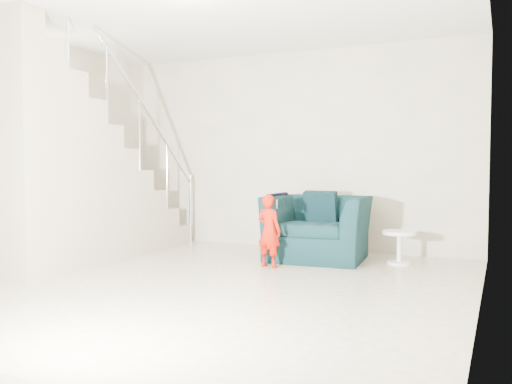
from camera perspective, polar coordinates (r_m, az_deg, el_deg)
floor at (r=5.16m, az=-7.19°, el=-10.07°), size 5.50×5.50×0.00m
back_wall at (r=7.51m, az=3.89°, el=4.40°), size 5.00×0.00×5.00m
right_wall at (r=4.28m, az=22.62°, el=5.25°), size 0.00×5.50×5.50m
armchair at (r=6.66m, az=6.50°, el=-3.74°), size 1.26×1.12×0.77m
toddler at (r=6.10m, az=1.38°, el=-4.10°), size 0.34×0.26×0.82m
side_table at (r=6.50m, az=14.85°, el=-5.10°), size 0.39×0.39×0.39m
staircase at (r=6.70m, az=-19.38°, el=0.97°), size 1.02×3.03×3.62m
cushion at (r=6.84m, az=6.83°, el=-1.56°), size 0.41×0.20×0.41m
throw at (r=6.75m, az=2.28°, el=-2.79°), size 0.06×0.56×0.63m
phone at (r=6.02m, az=2.26°, el=-1.29°), size 0.03×0.05×0.10m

